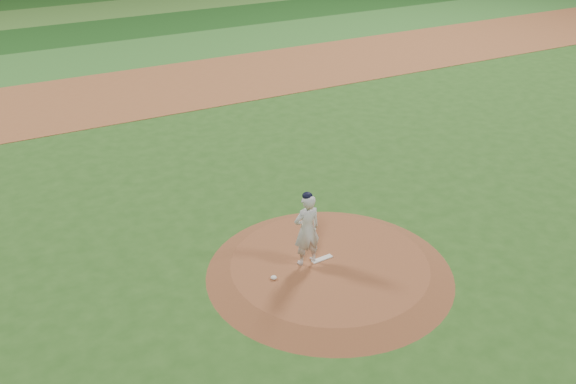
{
  "coord_description": "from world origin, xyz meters",
  "views": [
    {
      "loc": [
        -6.27,
        -10.05,
        8.29
      ],
      "look_at": [
        0.0,
        2.0,
        1.1
      ],
      "focal_mm": 40.0,
      "sensor_mm": 36.0,
      "label": 1
    }
  ],
  "objects_px": {
    "pitchers_mound": "(329,268)",
    "rosin_bag": "(274,278)",
    "pitching_rubber": "(322,259)",
    "pitcher_on_mound": "(307,229)"
  },
  "relations": [
    {
      "from": "pitchers_mound",
      "to": "rosin_bag",
      "type": "distance_m",
      "value": 1.37
    },
    {
      "from": "pitchers_mound",
      "to": "pitching_rubber",
      "type": "distance_m",
      "value": 0.26
    },
    {
      "from": "rosin_bag",
      "to": "pitcher_on_mound",
      "type": "distance_m",
      "value": 1.26
    },
    {
      "from": "pitchers_mound",
      "to": "pitching_rubber",
      "type": "bearing_deg",
      "value": 108.64
    },
    {
      "from": "rosin_bag",
      "to": "pitcher_on_mound",
      "type": "relative_size",
      "value": 0.08
    },
    {
      "from": "pitching_rubber",
      "to": "rosin_bag",
      "type": "height_order",
      "value": "rosin_bag"
    },
    {
      "from": "pitchers_mound",
      "to": "pitcher_on_mound",
      "type": "xyz_separation_m",
      "value": [
        -0.45,
        0.26,
        0.99
      ]
    },
    {
      "from": "pitchers_mound",
      "to": "pitcher_on_mound",
      "type": "bearing_deg",
      "value": 149.49
    },
    {
      "from": "pitcher_on_mound",
      "to": "pitching_rubber",
      "type": "bearing_deg",
      "value": -7.49
    },
    {
      "from": "pitching_rubber",
      "to": "pitcher_on_mound",
      "type": "height_order",
      "value": "pitcher_on_mound"
    }
  ]
}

